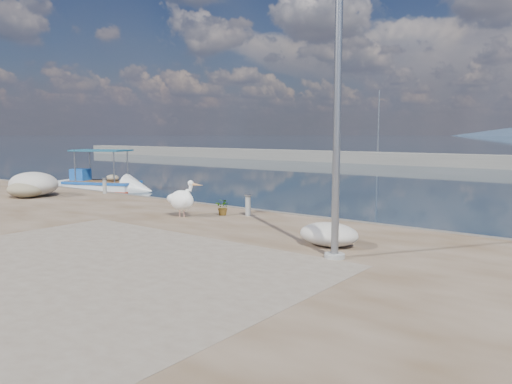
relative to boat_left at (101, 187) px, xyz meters
The scene contains 12 objects.
ground 15.90m from the boat_left, 29.34° to the right, with size 1400.00×1400.00×0.00m, color #162635.
quay_patch 18.37m from the boat_left, 35.99° to the right, with size 9.00×7.00×0.01m, color gray.
breakwater 35.07m from the boat_left, 66.72° to the left, with size 120.00×2.20×7.50m.
boat_left is the anchor object (origin of this frame).
pelican 13.23m from the boat_left, 24.39° to the right, with size 1.25×0.83×1.19m.
lamp_post 20.08m from the boat_left, 21.16° to the right, with size 0.44×0.96×7.00m.
bollard_near 14.10m from the boat_left, 16.35° to the right, with size 0.23×0.23×0.69m.
bollard_far 5.80m from the boat_left, 33.63° to the right, with size 0.23×0.23×0.70m.
potted_plant 13.57m from the boat_left, 18.88° to the right, with size 0.48×0.42×0.54m, color #33722D.
net_pile_d 18.78m from the boat_left, 19.21° to the right, with size 1.46×1.09×0.55m, color silver.
net_pile_b 6.90m from the boat_left, 61.07° to the right, with size 1.72×1.34×0.67m, color tan.
net_pile_a 6.32m from the boat_left, 61.16° to the right, with size 2.48×1.81×1.02m, color silver.
Camera 1 is at (9.60, -8.64, 3.16)m, focal length 35.00 mm.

